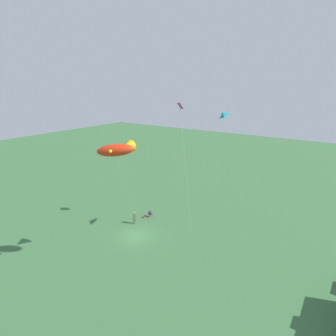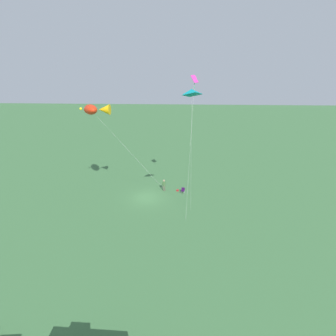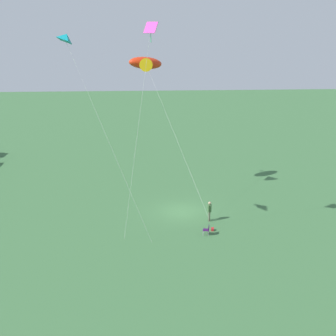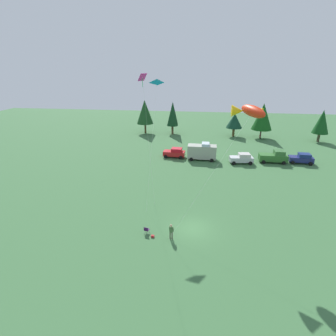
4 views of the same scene
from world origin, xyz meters
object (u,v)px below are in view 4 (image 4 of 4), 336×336
object	(u,v)px
car_red_sedan	(175,153)
kite_diamond_rainbow	(143,84)
backpack_on_grass	(153,236)
car_silver_compact	(242,158)
car_navy_hatch	(302,158)
van_motorhome_grey	(202,151)
kite_delta_teal	(157,81)
folding_chair	(146,230)
kite_large_fish	(249,111)
truck_green_flatbed	(274,157)
person_kite_flyer	(171,230)

from	to	relation	value
car_red_sedan	kite_diamond_rainbow	distance (m)	25.53
backpack_on_grass	car_silver_compact	xyz separation A→B (m)	(12.36, 24.36, 0.84)
backpack_on_grass	car_navy_hatch	size ratio (longest dim) A/B	0.07
car_red_sedan	van_motorhome_grey	world-z (taller)	van_motorhome_grey
car_navy_hatch	kite_delta_teal	size ratio (longest dim) A/B	0.28
van_motorhome_grey	car_silver_compact	size ratio (longest dim) A/B	1.25
kite_delta_teal	folding_chair	bearing A→B (deg)	-88.27
backpack_on_grass	kite_delta_teal	world-z (taller)	kite_delta_teal
kite_large_fish	truck_green_flatbed	bearing A→B (deg)	66.34
car_silver_compact	kite_delta_teal	size ratio (longest dim) A/B	0.28
van_motorhome_grey	kite_diamond_rainbow	distance (m)	25.40
folding_chair	truck_green_flatbed	world-z (taller)	truck_green_flatbed
folding_chair	car_navy_hatch	distance (m)	34.87
car_red_sedan	truck_green_flatbed	distance (m)	18.72
folding_chair	truck_green_flatbed	size ratio (longest dim) A/B	0.16
car_red_sedan	truck_green_flatbed	xyz separation A→B (m)	(18.71, -0.58, 0.15)
folding_chair	van_motorhome_grey	world-z (taller)	van_motorhome_grey
backpack_on_grass	car_silver_compact	bearing A→B (deg)	63.09
car_silver_compact	folding_chair	bearing A→B (deg)	-124.46
person_kite_flyer	folding_chair	xyz separation A→B (m)	(-2.75, 0.58, -0.53)
person_kite_flyer	kite_diamond_rainbow	distance (m)	15.43
car_silver_compact	kite_diamond_rainbow	world-z (taller)	kite_diamond_rainbow
kite_large_fish	car_navy_hatch	bearing A→B (deg)	55.91
car_red_sedan	person_kite_flyer	bearing A→B (deg)	-80.51
person_kite_flyer	kite_delta_teal	size ratio (longest dim) A/B	0.11
backpack_on_grass	van_motorhome_grey	bearing A→B (deg)	78.91
car_red_sedan	kite_diamond_rainbow	world-z (taller)	kite_diamond_rainbow
person_kite_flyer	car_red_sedan	bearing A→B (deg)	18.01
car_silver_compact	car_navy_hatch	world-z (taller)	same
folding_chair	car_silver_compact	world-z (taller)	car_silver_compact
car_silver_compact	truck_green_flatbed	world-z (taller)	truck_green_flatbed
truck_green_flatbed	kite_diamond_rainbow	bearing A→B (deg)	-133.40
car_red_sedan	car_navy_hatch	xyz separation A→B (m)	(23.69, -0.44, 0.00)
car_navy_hatch	kite_large_fish	distance (m)	27.52
car_navy_hatch	kite_delta_teal	world-z (taller)	kite_delta_teal
backpack_on_grass	kite_large_fish	bearing A→B (deg)	28.49
folding_chair	car_red_sedan	distance (m)	25.61
truck_green_flatbed	car_navy_hatch	xyz separation A→B (m)	(4.99, 0.14, -0.15)
kite_delta_teal	kite_large_fish	bearing A→B (deg)	-27.79
person_kite_flyer	folding_chair	world-z (taller)	person_kite_flyer
kite_diamond_rainbow	kite_large_fish	bearing A→B (deg)	0.48
car_silver_compact	kite_large_fish	size ratio (longest dim) A/B	0.33
van_motorhome_grey	kite_diamond_rainbow	world-z (taller)	kite_diamond_rainbow
person_kite_flyer	kite_delta_teal	bearing A→B (deg)	28.99
van_motorhome_grey	car_navy_hatch	world-z (taller)	van_motorhome_grey
truck_green_flatbed	kite_diamond_rainbow	xyz separation A→B (m)	(-19.96, -20.59, 14.07)
car_red_sedan	truck_green_flatbed	bearing A→B (deg)	2.66
person_kite_flyer	van_motorhome_grey	distance (m)	25.67
person_kite_flyer	folding_chair	size ratio (longest dim) A/B	2.12
car_red_sedan	folding_chair	bearing A→B (deg)	-86.54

